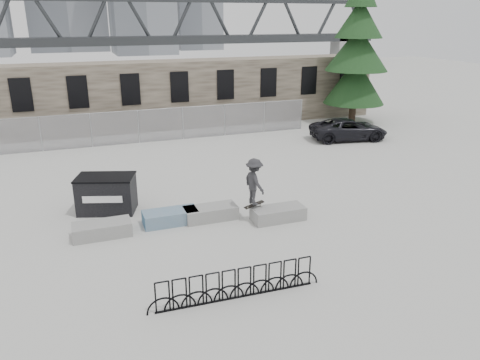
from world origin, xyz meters
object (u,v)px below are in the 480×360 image
object	(u,v)px
bike_rack	(237,284)
suv	(349,129)
planter_center_left	(170,217)
planter_far_left	(102,229)
planter_center_right	(211,212)
spruce_tree	(357,51)
dumpster	(107,194)
skateboarder	(254,182)
planter_offset	(278,213)

from	to	relation	value
bike_rack	suv	bearing A→B (deg)	48.44
planter_center_left	planter_far_left	bearing A→B (deg)	-174.57
bike_rack	planter_center_left	bearing A→B (deg)	96.92
planter_center_right	bike_rack	xyz separation A→B (m)	(-0.86, -5.35, 0.16)
planter_far_left	suv	distance (m)	17.94
spruce_tree	dumpster	bearing A→B (deg)	-149.26
suv	skateboarder	world-z (taller)	skateboarder
planter_offset	bike_rack	distance (m)	5.46
spruce_tree	bike_rack	bearing A→B (deg)	-130.20
planter_center_left	dumpster	bearing A→B (deg)	136.07
planter_center_right	suv	xyz separation A→B (m)	(11.61, 8.72, 0.39)
planter_offset	bike_rack	world-z (taller)	bike_rack
planter_offset	suv	xyz separation A→B (m)	(9.23, 9.68, 0.39)
planter_offset	dumpster	xyz separation A→B (m)	(-5.99, 3.10, 0.46)
planter_center_left	skateboarder	xyz separation A→B (m)	(3.05, -0.78, 1.26)
dumpster	bike_rack	distance (m)	7.98
planter_center_left	planter_offset	world-z (taller)	same
dumpster	planter_center_left	bearing A→B (deg)	-25.61
planter_far_left	suv	size ratio (longest dim) A/B	0.42
bike_rack	skateboarder	xyz separation A→B (m)	(2.38, 4.70, 1.10)
spruce_tree	planter_offset	bearing A→B (deg)	-131.28
planter_far_left	planter_center_right	size ratio (longest dim) A/B	1.00
planter_center_right	spruce_tree	world-z (taller)	spruce_tree
planter_offset	suv	world-z (taller)	suv
planter_offset	bike_rack	xyz separation A→B (m)	(-3.25, -4.38, 0.16)
planter_far_left	planter_center_right	distance (m)	4.01
spruce_tree	skateboarder	distance (m)	19.23
suv	planter_far_left	bearing A→B (deg)	129.63
planter_far_left	skateboarder	distance (m)	5.70
planter_far_left	planter_offset	bearing A→B (deg)	-7.65
planter_center_left	suv	distance (m)	15.70
planter_center_left	planter_center_right	size ratio (longest dim) A/B	1.00
planter_center_right	planter_offset	bearing A→B (deg)	-22.05
dumpster	suv	xyz separation A→B (m)	(15.22, 6.58, -0.07)
planter_center_right	planter_offset	xyz separation A→B (m)	(2.38, -0.97, 0.00)
suv	planter_center_right	bearing A→B (deg)	137.06
dumpster	bike_rack	world-z (taller)	dumpster
planter_offset	spruce_tree	bearing A→B (deg)	48.72
dumpster	skateboarder	distance (m)	5.90
bike_rack	planter_center_right	bearing A→B (deg)	80.85
planter_center_right	dumpster	xyz separation A→B (m)	(-3.61, 2.14, 0.46)
planter_center_left	bike_rack	world-z (taller)	bike_rack
planter_center_right	planter_offset	size ratio (longest dim) A/B	1.00
planter_far_left	spruce_tree	xyz separation A→B (m)	(18.63, 13.09, 4.78)
dumpster	skateboarder	world-z (taller)	skateboarder
skateboarder	planter_far_left	bearing A→B (deg)	75.18
planter_offset	suv	distance (m)	13.38
dumpster	planter_center_right	bearing A→B (deg)	-12.29
spruce_tree	skateboarder	world-z (taller)	spruce_tree
spruce_tree	suv	world-z (taller)	spruce_tree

